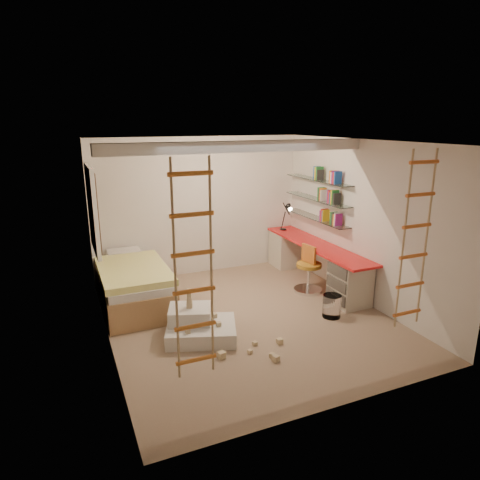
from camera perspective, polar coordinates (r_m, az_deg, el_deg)
name	(u,v)px	position (r m, az deg, el deg)	size (l,w,h in m)	color
floor	(248,318)	(6.55, 1.05, -10.40)	(4.50, 4.50, 0.00)	#917A5E
ceiling_beam	(240,147)	(6.17, 0.00, 12.35)	(4.00, 0.18, 0.16)	white
window_frame	(92,209)	(7.00, -19.09, 3.87)	(0.06, 1.15, 1.35)	white
window_blind	(95,209)	(7.00, -18.76, 3.91)	(0.02, 1.00, 1.20)	#4C2D1E
rope_ladder_left	(194,272)	(4.00, -6.21, -4.31)	(0.41, 0.04, 2.13)	orange
rope_ladder_right	(415,241)	(5.40, 22.31, -0.14)	(0.41, 0.04, 2.13)	orange
waste_bin	(332,306)	(6.67, 12.14, -8.60)	(0.28, 0.28, 0.35)	white
desk	(315,262)	(7.87, 9.93, -2.88)	(0.56, 2.80, 0.75)	red
shelves	(317,199)	(7.90, 10.18, 5.39)	(0.25, 1.80, 0.71)	white
bed	(133,285)	(7.12, -14.09, -5.78)	(1.02, 2.00, 0.69)	#AD7F51
task_lamp	(288,212)	(8.45, 6.36, 3.68)	(0.14, 0.36, 0.57)	black
swivel_chair	(308,275)	(7.50, 9.11, -4.58)	(0.56, 0.56, 0.83)	#B07D21
play_platform	(198,326)	(5.99, -5.62, -11.37)	(1.11, 0.99, 0.41)	silver
toy_blocks	(227,329)	(5.75, -1.71, -11.78)	(1.21, 1.16, 0.68)	#CCB284
books	(317,193)	(7.88, 10.22, 6.22)	(0.14, 0.70, 0.92)	#8C1E7F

